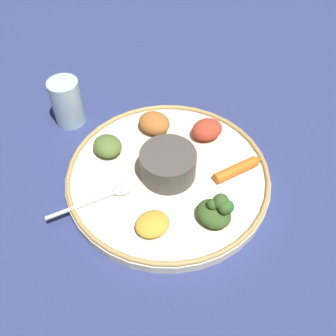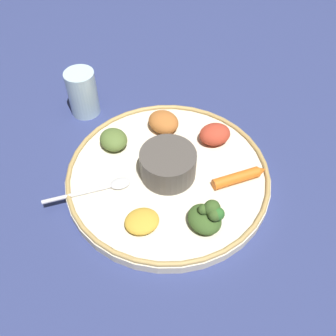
{
  "view_description": "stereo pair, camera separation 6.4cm",
  "coord_description": "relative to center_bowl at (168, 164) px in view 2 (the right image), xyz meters",
  "views": [
    {
      "loc": [
        -0.33,
        0.25,
        0.53
      ],
      "look_at": [
        0.0,
        0.0,
        0.03
      ],
      "focal_mm": 41.01,
      "sensor_mm": 36.0,
      "label": 1
    },
    {
      "loc": [
        -0.36,
        0.2,
        0.53
      ],
      "look_at": [
        0.0,
        0.0,
        0.03
      ],
      "focal_mm": 41.01,
      "sensor_mm": 36.0,
      "label": 2
    }
  ],
  "objects": [
    {
      "name": "mound_collards",
      "position": [
        0.11,
        0.05,
        -0.01
      ],
      "size": [
        0.06,
        0.05,
        0.03
      ],
      "primitive_type": "ellipsoid",
      "rotation": [
        0.0,
        0.0,
        0.11
      ],
      "color": "#567033",
      "rests_on": "platter"
    },
    {
      "name": "mound_lentil_yellow",
      "position": [
        -0.07,
        0.08,
        -0.02
      ],
      "size": [
        0.05,
        0.06,
        0.02
      ],
      "primitive_type": "ellipsoid",
      "rotation": [
        0.0,
        0.0,
        4.6
      ],
      "color": "gold",
      "rests_on": "platter"
    },
    {
      "name": "greens_pile",
      "position": [
        -0.12,
        -0.0,
        -0.01
      ],
      "size": [
        0.06,
        0.05,
        0.05
      ],
      "color": "#385623",
      "rests_on": "platter"
    },
    {
      "name": "ground_plane",
      "position": [
        0.0,
        0.0,
        -0.04
      ],
      "size": [
        2.4,
        2.4,
        0.0
      ],
      "primitive_type": "plane",
      "color": "navy"
    },
    {
      "name": "spoon",
      "position": [
        0.02,
        0.11,
        -0.02
      ],
      "size": [
        0.04,
        0.15,
        0.01
      ],
      "color": "silver",
      "rests_on": "platter"
    },
    {
      "name": "platter",
      "position": [
        0.0,
        0.0,
        -0.04
      ],
      "size": [
        0.35,
        0.35,
        0.02
      ],
      "primitive_type": "cylinder",
      "color": "beige",
      "rests_on": "ground_plane"
    },
    {
      "name": "drinking_glass",
      "position": [
        0.24,
        0.06,
        -0.0
      ],
      "size": [
        0.06,
        0.06,
        0.09
      ],
      "color": "silver",
      "rests_on": "ground_plane"
    },
    {
      "name": "center_bowl",
      "position": [
        0.0,
        0.0,
        0.0
      ],
      "size": [
        0.09,
        0.09,
        0.05
      ],
      "color": "#4C4742",
      "rests_on": "platter"
    },
    {
      "name": "carrot_near_spoon",
      "position": [
        -0.07,
        -0.1,
        -0.02
      ],
      "size": [
        0.03,
        0.1,
        0.02
      ],
      "color": "orange",
      "rests_on": "platter"
    },
    {
      "name": "mound_berbere_red",
      "position": [
        0.03,
        -0.11,
        -0.01
      ],
      "size": [
        0.06,
        0.07,
        0.03
      ],
      "primitive_type": "ellipsoid",
      "rotation": [
        0.0,
        0.0,
        1.39
      ],
      "color": "#B73D28",
      "rests_on": "platter"
    },
    {
      "name": "mound_chickpea",
      "position": [
        0.1,
        -0.05,
        -0.01
      ],
      "size": [
        0.07,
        0.07,
        0.03
      ],
      "primitive_type": "ellipsoid",
      "rotation": [
        0.0,
        0.0,
        0.3
      ],
      "color": "#B2662D",
      "rests_on": "platter"
    },
    {
      "name": "platter_rim",
      "position": [
        0.0,
        0.0,
        -0.02
      ],
      "size": [
        0.35,
        0.35,
        0.01
      ],
      "primitive_type": "torus",
      "color": "tan",
      "rests_on": "platter"
    }
  ]
}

